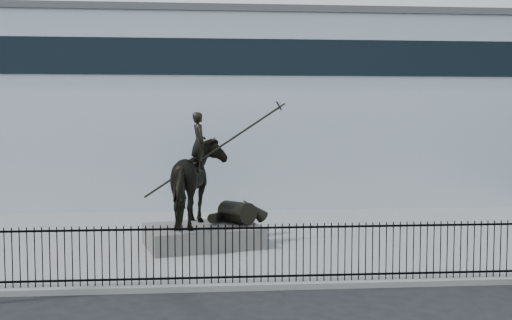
{
  "coord_description": "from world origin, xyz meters",
  "views": [
    {
      "loc": [
        -0.84,
        -13.62,
        4.31
      ],
      "look_at": [
        0.79,
        6.0,
        2.93
      ],
      "focal_mm": 42.0,
      "sensor_mm": 36.0,
      "label": 1
    }
  ],
  "objects": [
    {
      "name": "building",
      "position": [
        0.0,
        20.0,
        4.5
      ],
      "size": [
        44.0,
        14.0,
        9.0
      ],
      "primitive_type": "cube",
      "color": "silver",
      "rests_on": "ground"
    },
    {
      "name": "plaza",
      "position": [
        0.0,
        7.0,
        0.07
      ],
      "size": [
        30.0,
        12.0,
        0.15
      ],
      "primitive_type": "cube",
      "color": "gray",
      "rests_on": "ground"
    },
    {
      "name": "ground",
      "position": [
        0.0,
        0.0,
        0.0
      ],
      "size": [
        120.0,
        120.0,
        0.0
      ],
      "primitive_type": "plane",
      "color": "black",
      "rests_on": "ground"
    },
    {
      "name": "statue_plinth",
      "position": [
        -0.98,
        5.71,
        0.48
      ],
      "size": [
        4.08,
        3.29,
        0.67
      ],
      "primitive_type": "cube",
      "rotation": [
        0.0,
        0.0,
        0.26
      ],
      "color": "#5D5955",
      "rests_on": "plaza"
    },
    {
      "name": "equestrian_statue",
      "position": [
        -0.91,
        5.73,
        2.22
      ],
      "size": [
        4.44,
        3.35,
        3.88
      ],
      "rotation": [
        0.0,
        0.0,
        0.26
      ],
      "color": "black",
      "rests_on": "statue_plinth"
    },
    {
      "name": "picket_fence",
      "position": [
        0.0,
        1.25,
        0.9
      ],
      "size": [
        22.1,
        0.1,
        1.5
      ],
      "color": "black",
      "rests_on": "plaza"
    }
  ]
}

